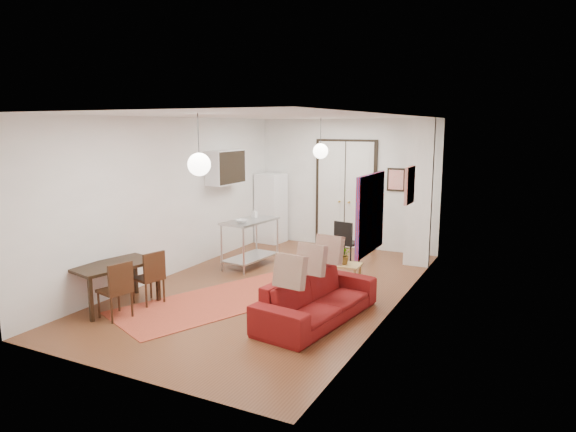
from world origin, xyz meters
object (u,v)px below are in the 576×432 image
at_px(coffee_table, 339,266).
at_px(dining_table, 114,268).
at_px(dining_chair_near, 151,272).
at_px(sofa, 317,299).
at_px(fridge, 271,208).
at_px(black_side_chair, 349,238).
at_px(dining_chair_far, 118,284).
at_px(kitchen_counter, 250,236).

distance_m(coffee_table, dining_table, 3.78).
bearing_deg(dining_chair_near, sofa, 112.86).
height_order(coffee_table, dining_table, dining_table).
bearing_deg(coffee_table, fridge, 138.56).
distance_m(sofa, coffee_table, 1.87).
bearing_deg(black_side_chair, dining_chair_far, 75.51).
xyz_separation_m(fridge, dining_chair_near, (0.35, -4.58, -0.34)).
xyz_separation_m(coffee_table, black_side_chair, (-0.28, 1.30, 0.22)).
relative_size(sofa, fridge, 1.32).
bearing_deg(kitchen_counter, dining_chair_far, -90.19).
bearing_deg(fridge, dining_table, -84.58).
distance_m(coffee_table, fridge, 3.53).
distance_m(kitchen_counter, dining_table, 2.99).
bearing_deg(black_side_chair, sofa, 112.35).
distance_m(dining_table, dining_chair_far, 0.46).
relative_size(dining_chair_near, dining_chair_far, 1.00).
bearing_deg(black_side_chair, dining_chair_near, 71.38).
height_order(sofa, fridge, fridge).
distance_m(sofa, dining_chair_near, 2.69).
xyz_separation_m(kitchen_counter, dining_table, (-0.68, -2.91, -0.00)).
relative_size(dining_chair_far, black_side_chair, 0.95).
distance_m(sofa, kitchen_counter, 3.10).
xyz_separation_m(sofa, kitchen_counter, (-2.32, 2.03, 0.29)).
relative_size(dining_table, dining_chair_far, 1.61).
height_order(dining_chair_far, black_side_chair, black_side_chair).
height_order(sofa, kitchen_counter, kitchen_counter).
xyz_separation_m(sofa, coffee_table, (-0.38, 1.83, -0.02)).
bearing_deg(dining_table, fridge, 90.00).
xyz_separation_m(sofa, black_side_chair, (-0.66, 3.13, 0.20)).
distance_m(sofa, fridge, 5.13).
bearing_deg(dining_chair_far, dining_table, -114.33).
height_order(coffee_table, kitchen_counter, kitchen_counter).
bearing_deg(dining_table, sofa, 16.37).
height_order(kitchen_counter, dining_table, kitchen_counter).
height_order(coffee_table, fridge, fridge).
xyz_separation_m(coffee_table, fridge, (-2.62, 2.31, 0.52)).
relative_size(coffee_table, dining_chair_near, 0.96).
bearing_deg(fridge, kitchen_counter, -66.73).
bearing_deg(dining_table, black_side_chair, 59.79).
relative_size(kitchen_counter, dining_chair_far, 1.51).
height_order(sofa, dining_chair_near, dining_chair_near).
relative_size(sofa, dining_table, 1.60).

